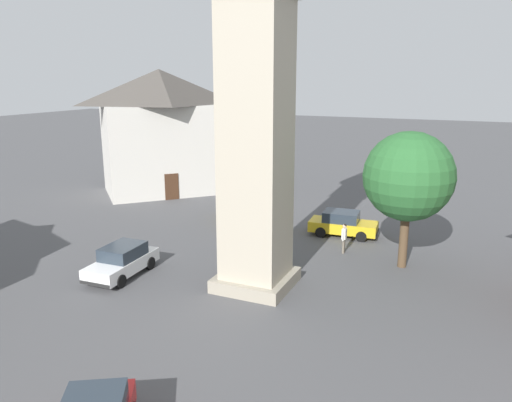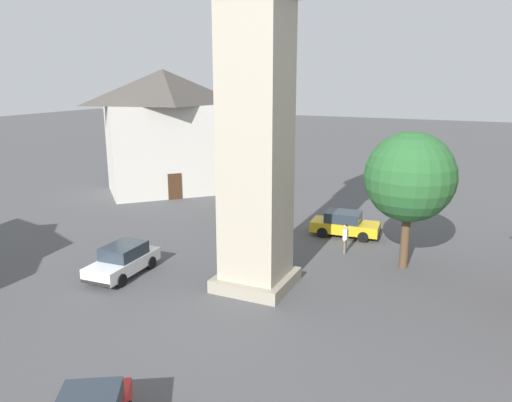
% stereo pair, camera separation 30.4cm
% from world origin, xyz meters
% --- Properties ---
extents(ground_plane, '(200.00, 200.00, 0.00)m').
position_xyz_m(ground_plane, '(0.00, 0.00, 0.00)').
color(ground_plane, '#4C4C4F').
extents(car_blue_kerb, '(4.24, 2.04, 1.53)m').
position_xyz_m(car_blue_kerb, '(1.83, 9.08, 0.76)').
color(car_blue_kerb, gold).
rests_on(car_blue_kerb, ground).
extents(car_silver_kerb, '(3.64, 4.39, 1.53)m').
position_xyz_m(car_silver_kerb, '(-5.55, 9.58, 0.76)').
color(car_silver_kerb, gold).
rests_on(car_silver_kerb, ground).
extents(car_white_side, '(1.96, 4.20, 1.53)m').
position_xyz_m(car_white_side, '(-6.54, -1.53, 0.76)').
color(car_white_side, white).
rests_on(car_white_side, ground).
extents(pedestrian, '(0.23, 0.56, 1.69)m').
position_xyz_m(pedestrian, '(2.66, 6.05, 1.01)').
color(pedestrian, '#706656').
rests_on(pedestrian, ground).
extents(tree, '(4.49, 4.49, 7.01)m').
position_xyz_m(tree, '(5.93, 5.28, 4.75)').
color(tree, brown).
rests_on(tree, ground).
extents(building_terrace_right, '(11.46, 11.52, 10.16)m').
position_xyz_m(building_terrace_right, '(-15.20, 14.77, 5.18)').
color(building_terrace_right, beige).
rests_on(building_terrace_right, ground).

